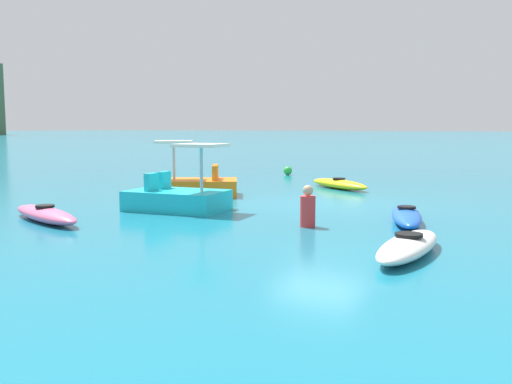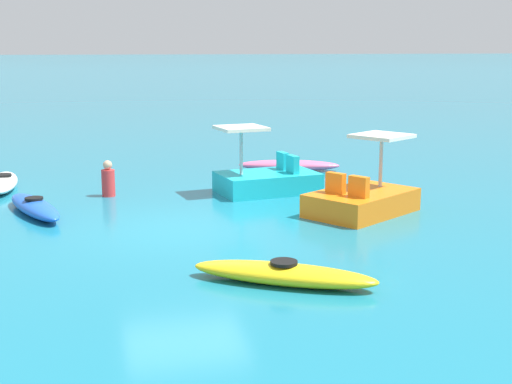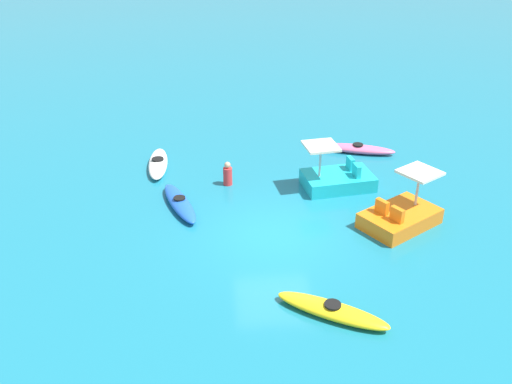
# 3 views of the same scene
# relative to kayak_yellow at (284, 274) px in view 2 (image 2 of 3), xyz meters

# --- Properties ---
(ground_plane) EXTENTS (600.00, 600.00, 0.00)m
(ground_plane) POSITION_rel_kayak_yellow_xyz_m (-3.77, -1.02, -0.16)
(ground_plane) COLOR #19728C
(kayak_yellow) EXTENTS (2.07, 2.84, 0.37)m
(kayak_yellow) POSITION_rel_kayak_yellow_xyz_m (0.00, 0.00, 0.00)
(kayak_yellow) COLOR yellow
(kayak_yellow) RESTS_ON ground_plane
(kayak_blue) EXTENTS (2.91, 1.54, 0.37)m
(kayak_blue) POSITION_rel_kayak_yellow_xyz_m (-5.76, -3.98, -0.00)
(kayak_blue) COLOR blue
(kayak_blue) RESTS_ON ground_plane
(kayak_white) EXTENTS (2.73, 0.77, 0.37)m
(kayak_white) POSITION_rel_kayak_yellow_xyz_m (-8.91, -4.92, 0.00)
(kayak_white) COLOR white
(kayak_white) RESTS_ON ground_plane
(kayak_pink) EXTENTS (1.49, 3.01, 0.37)m
(kayak_pink) POSITION_rel_kayak_yellow_xyz_m (-9.67, 2.95, -0.00)
(kayak_pink) COLOR pink
(kayak_pink) RESTS_ON ground_plane
(pedal_boat_orange) EXTENTS (2.56, 2.83, 1.68)m
(pedal_boat_orange) POSITION_rel_kayak_yellow_xyz_m (-4.09, 2.95, 0.17)
(pedal_boat_orange) COLOR orange
(pedal_boat_orange) RESTS_ON ground_plane
(pedal_boat_cyan) EXTENTS (1.84, 2.62, 1.68)m
(pedal_boat_cyan) POSITION_rel_kayak_yellow_xyz_m (-6.80, 1.52, 0.17)
(pedal_boat_cyan) COLOR #19B7C6
(pedal_boat_cyan) RESTS_ON ground_plane
(person_near_shore) EXTENTS (0.45, 0.45, 0.88)m
(person_near_shore) POSITION_rel_kayak_yellow_xyz_m (-7.29, -2.33, 0.22)
(person_near_shore) COLOR red
(person_near_shore) RESTS_ON ground_plane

